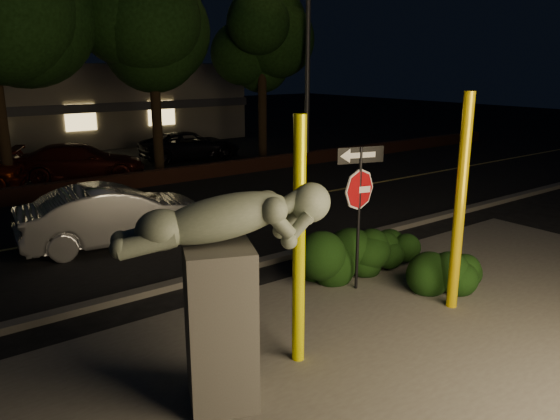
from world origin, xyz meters
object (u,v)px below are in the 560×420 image
Objects in this scene: sculpture at (223,275)px; parked_car_dark at (190,146)px; yellow_pole_left at (299,244)px; signpost at (360,190)px; streetlight at (305,17)px; yellow_pole_right at (460,205)px; silver_sedan at (115,215)px; parked_car_darkred at (81,162)px.

parked_car_dark is at bearing 86.15° from sculpture.
signpost is (2.38, 1.28, 0.16)m from yellow_pole_left.
streetlight is at bearing -135.47° from parked_car_dark.
yellow_pole_right is at bearing 22.72° from sculpture.
signpost reaches higher than silver_sedan.
signpost is at bearing -147.22° from silver_sedan.
sculpture is 0.61× the size of parked_car_darkred.
streetlight reaches higher than sculpture.
parked_car_dark is at bearing 66.99° from yellow_pole_left.
parked_car_darkred reaches higher than parked_car_dark.
parked_car_darkred is at bearing 112.87° from parked_car_dark.
parked_car_darkred is (-0.85, 12.84, -1.21)m from signpost.
sculpture is at bearing -168.23° from parked_car_darkred.
yellow_pole_left is 15.66m from streetlight.
parked_car_dark is at bearing -51.09° from parked_car_darkred.
yellow_pole_right is 14.11m from streetlight.
streetlight is at bearing -55.29° from silver_sedan.
parked_car_darkred is at bearing 143.45° from streetlight.
yellow_pole_left is 3.13m from yellow_pole_right.
silver_sedan is (-9.80, -5.27, -5.02)m from streetlight.
parked_car_dark is (3.50, 15.81, -1.19)m from yellow_pole_right.
streetlight reaches higher than yellow_pole_left.
parked_car_dark is at bearing 108.04° from streetlight.
sculpture is at bearing -141.34° from signpost.
parked_car_darkred is (1.67, 7.74, -0.04)m from silver_sedan.
yellow_pole_left is at bearing -172.30° from silver_sedan.
sculpture is at bearing -170.07° from yellow_pole_left.
sculpture reaches higher than parked_car_darkred.
streetlight is at bearing 70.06° from sculpture.
signpost is 0.98× the size of sculpture.
yellow_pole_left reaches higher than parked_car_darkred.
signpost is 0.59× the size of parked_car_darkred.
parked_car_darkred is (1.53, 14.13, -1.05)m from yellow_pole_left.
parked_car_dark is (4.24, 14.30, -1.25)m from signpost.
yellow_pole_right is 7.45m from silver_sedan.
silver_sedan is at bearing 91.27° from yellow_pole_left.
parked_car_dark is (5.09, 1.46, -0.04)m from parked_car_darkred.
yellow_pole_left is at bearing -163.30° from parked_car_darkred.
sculpture is 0.28× the size of streetlight.
streetlight reaches higher than yellow_pole_right.
sculpture reaches higher than signpost.
streetlight reaches higher than parked_car_darkred.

